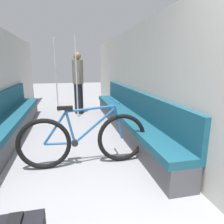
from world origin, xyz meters
TOP-DOWN VIEW (x-y plane):
  - wall_right at (1.40, 2.94)m, footprint 0.10×9.08m
  - bench_seat_row_left at (-1.16, 3.04)m, footprint 0.44×4.50m
  - bench_seat_row_right at (1.16, 3.04)m, footprint 0.44×4.50m
  - bicycle at (0.15, 1.75)m, footprint 1.78×0.46m
  - grab_pole_near at (-0.34, 5.25)m, footprint 0.08×0.08m
  - grab_pole_far at (0.21, 4.50)m, footprint 0.08×0.08m
  - passenger_standing at (0.27, 4.88)m, footprint 0.30×0.30m

SIDE VIEW (x-z plane):
  - bench_seat_row_left at x=-1.16m, z-range -0.15..0.73m
  - bench_seat_row_right at x=1.16m, z-range -0.15..0.73m
  - bicycle at x=0.15m, z-range -0.09..0.83m
  - passenger_standing at x=0.27m, z-range 0.03..1.76m
  - grab_pole_near at x=-0.34m, z-range -0.03..2.11m
  - grab_pole_far at x=0.21m, z-range -0.03..2.11m
  - wall_right at x=1.40m, z-range 0.00..2.16m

